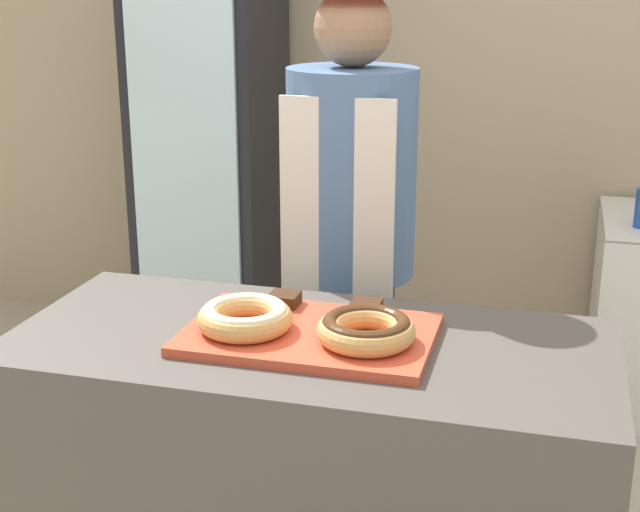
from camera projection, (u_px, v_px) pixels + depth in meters
The scene contains 9 objects.
wall_back at pixel (440, 62), 3.97m from camera, with size 8.00×0.06×2.70m.
display_counter at pixel (310, 498), 2.28m from camera, with size 1.46×0.67×0.88m.
serving_tray at pixel (309, 334), 2.14m from camera, with size 0.60×0.39×0.02m.
donut_light_glaze at pixel (245, 316), 2.13m from camera, with size 0.23×0.23×0.06m.
donut_chocolate_glaze at pixel (366, 329), 2.06m from camera, with size 0.23×0.23×0.06m.
brownie_back_left at pixel (284, 299), 2.30m from camera, with size 0.07×0.07×0.03m.
brownie_back_right at pixel (366, 307), 2.24m from camera, with size 0.07×0.07×0.03m.
baker_person at pixel (350, 250), 2.75m from camera, with size 0.39×0.39×1.73m.
beverage_fridge at pixel (210, 154), 3.96m from camera, with size 0.57×0.58×1.92m.
Camera 1 is at (0.55, -1.91, 1.72)m, focal length 50.00 mm.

